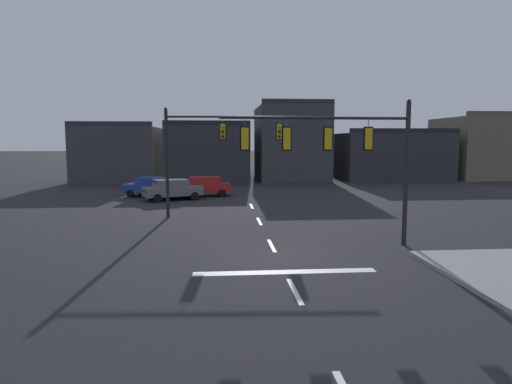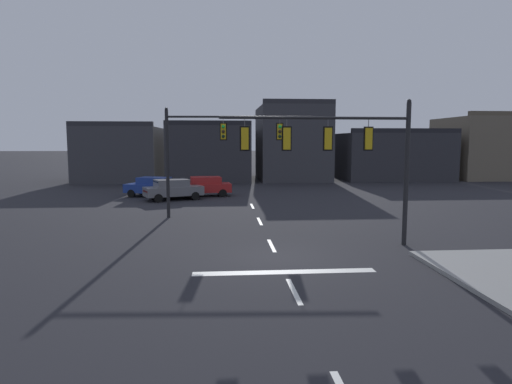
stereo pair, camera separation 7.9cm
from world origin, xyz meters
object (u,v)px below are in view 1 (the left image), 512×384
(car_lot_middle, at_px, (172,189))
(car_lot_farside, at_px, (152,186))
(car_lot_nearside, at_px, (204,186))
(signal_mast_far_side, at_px, (211,142))
(signal_mast_near_side, at_px, (341,147))

(car_lot_middle, bearing_deg, car_lot_farside, 130.41)
(car_lot_nearside, xyz_separation_m, car_lot_farside, (-4.20, -0.11, 0.00))
(signal_mast_far_side, relative_size, car_lot_farside, 1.83)
(car_lot_nearside, bearing_deg, signal_mast_far_side, -85.45)
(signal_mast_near_side, height_order, car_lot_middle, signal_mast_near_side)
(car_lot_middle, bearing_deg, signal_mast_far_side, -68.95)
(signal_mast_near_side, bearing_deg, signal_mast_far_side, 125.43)
(car_lot_nearside, xyz_separation_m, car_lot_middle, (-2.35, -2.28, 0.00))
(signal_mast_far_side, distance_m, car_lot_farside, 12.15)
(car_lot_farside, bearing_deg, car_lot_nearside, 1.50)
(car_lot_nearside, height_order, car_lot_farside, same)
(signal_mast_near_side, xyz_separation_m, car_lot_farside, (-10.65, 18.34, -3.43))
(signal_mast_near_side, relative_size, signal_mast_far_side, 0.94)
(car_lot_nearside, height_order, car_lot_middle, same)
(signal_mast_near_side, distance_m, car_lot_middle, 18.73)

